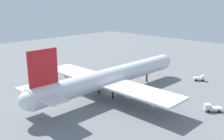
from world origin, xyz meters
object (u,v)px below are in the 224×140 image
at_px(cargo_airplane, 111,77).
at_px(safety_cone_nose, 159,75).
at_px(catering_truck, 211,108).
at_px(maintenance_van, 144,69).
at_px(fuel_truck, 200,78).

distance_m(cargo_airplane, safety_cone_nose, 34.05).
height_order(catering_truck, safety_cone_nose, catering_truck).
bearing_deg(maintenance_van, catering_truck, -117.56).
distance_m(catering_truck, safety_cone_nose, 41.87).
relative_size(cargo_airplane, safety_cone_nose, 109.68).
distance_m(fuel_truck, catering_truck, 33.39).
xyz_separation_m(fuel_truck, catering_truck, (-28.20, -17.89, 0.03)).
distance_m(cargo_airplane, fuel_truck, 42.77).
relative_size(cargo_airplane, catering_truck, 13.66).
height_order(cargo_airplane, catering_truck, cargo_airplane).
bearing_deg(fuel_truck, safety_cone_nose, 108.69).
distance_m(cargo_airplane, catering_truck, 35.94).
height_order(maintenance_van, catering_truck, catering_truck).
bearing_deg(cargo_airplane, catering_truck, -71.71).
height_order(cargo_airplane, safety_cone_nose, cargo_airplane).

